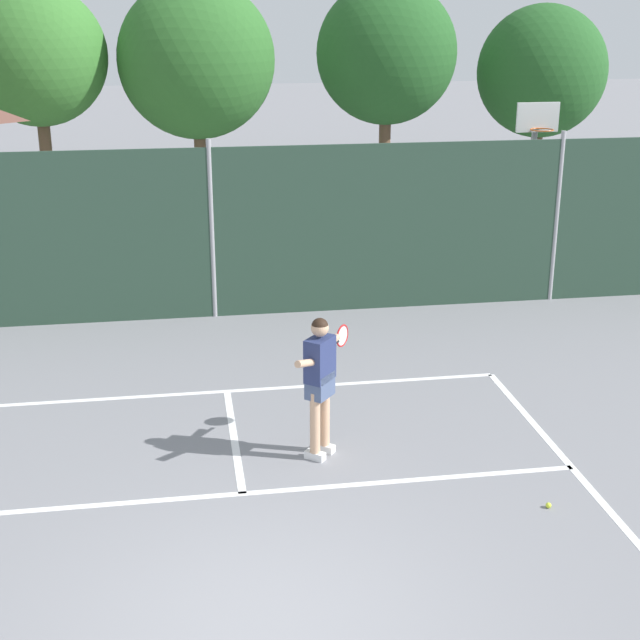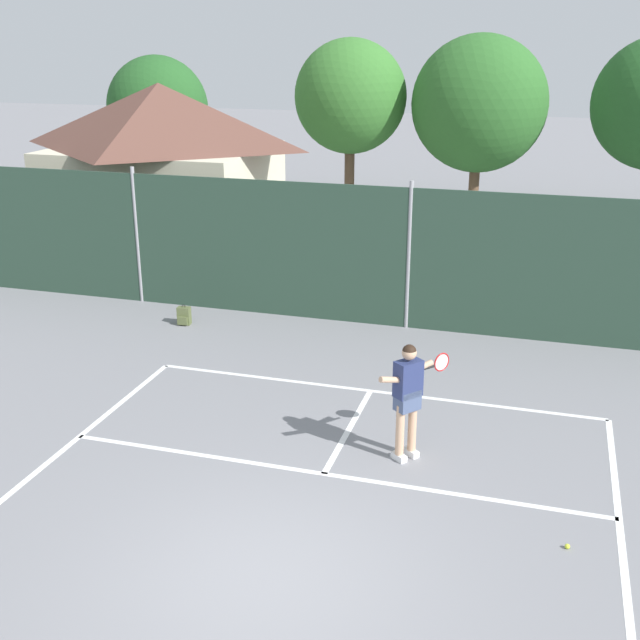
# 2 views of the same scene
# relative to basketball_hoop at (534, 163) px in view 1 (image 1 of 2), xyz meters

# --- Properties ---
(ground_plane) EXTENTS (120.00, 120.00, 0.00)m
(ground_plane) POSITION_rel_basketball_hoop_xyz_m (-6.81, -11.08, -2.31)
(ground_plane) COLOR gray
(court_markings) EXTENTS (8.30, 11.10, 0.01)m
(court_markings) POSITION_rel_basketball_hoop_xyz_m (-6.81, -10.44, -2.31)
(court_markings) COLOR white
(court_markings) RESTS_ON ground
(chainlink_fence) EXTENTS (26.09, 0.09, 3.25)m
(chainlink_fence) POSITION_rel_basketball_hoop_xyz_m (-6.81, -2.08, -0.76)
(chainlink_fence) COLOR #284233
(chainlink_fence) RESTS_ON ground
(basketball_hoop) EXTENTS (0.90, 0.67, 3.55)m
(basketball_hoop) POSITION_rel_basketball_hoop_xyz_m (0.00, 0.00, 0.00)
(basketball_hoop) COLOR #9E9EA3
(basketball_hoop) RESTS_ON ground
(treeline_backdrop) EXTENTS (26.52, 4.10, 6.20)m
(treeline_backdrop) POSITION_rel_basketball_hoop_xyz_m (-6.25, 9.50, 1.50)
(treeline_backdrop) COLOR brown
(treeline_backdrop) RESTS_ON ground
(tennis_player) EXTENTS (0.88, 1.21, 1.85)m
(tennis_player) POSITION_rel_basketball_hoop_xyz_m (-5.76, -7.78, -1.20)
(tennis_player) COLOR silver
(tennis_player) RESTS_ON ground
(tennis_ball) EXTENTS (0.07, 0.07, 0.07)m
(tennis_ball) POSITION_rel_basketball_hoop_xyz_m (-3.38, -9.47, -2.28)
(tennis_ball) COLOR #CCE033
(tennis_ball) RESTS_ON ground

